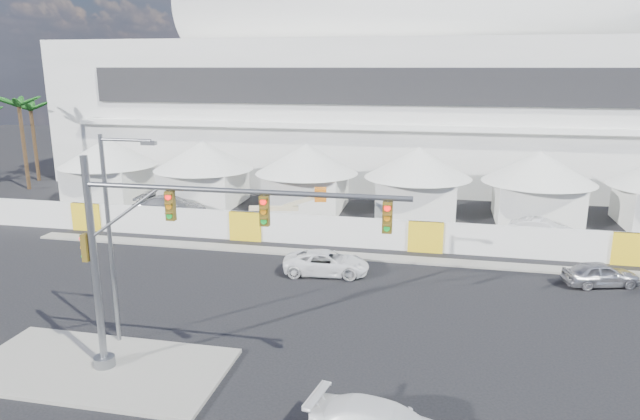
% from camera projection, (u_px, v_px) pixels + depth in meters
% --- Properties ---
extents(ground, '(160.00, 160.00, 0.00)m').
position_uv_depth(ground, '(269.00, 349.00, 23.87)').
color(ground, black).
rests_on(ground, ground).
extents(median_island, '(10.00, 5.00, 0.15)m').
position_uv_depth(median_island, '(99.00, 368.00, 22.22)').
color(median_island, gray).
rests_on(median_island, ground).
extents(stadium, '(80.00, 24.80, 21.98)m').
position_uv_depth(stadium, '(464.00, 87.00, 59.18)').
color(stadium, silver).
rests_on(stadium, ground).
extents(tent_row, '(53.40, 8.40, 5.40)m').
position_uv_depth(tent_row, '(361.00, 173.00, 45.77)').
color(tent_row, white).
rests_on(tent_row, ground).
extents(hoarding_fence, '(70.00, 0.25, 2.00)m').
position_uv_depth(hoarding_fence, '(426.00, 237.00, 36.18)').
color(hoarding_fence, white).
rests_on(hoarding_fence, ground).
extents(palm_cluster, '(10.60, 10.60, 8.55)m').
position_uv_depth(palm_cluster, '(32.00, 114.00, 56.90)').
color(palm_cluster, '#47331E').
rests_on(palm_cluster, ground).
extents(sedan_silver, '(2.60, 4.21, 1.34)m').
position_uv_depth(sedan_silver, '(601.00, 274.00, 30.61)').
color(sedan_silver, '#ABABB0').
rests_on(sedan_silver, ground).
extents(pickup_curb, '(2.67, 5.02, 1.34)m').
position_uv_depth(pickup_curb, '(326.00, 263.00, 32.34)').
color(pickup_curb, white).
rests_on(pickup_curb, ground).
extents(lot_car_a, '(2.48, 4.50, 1.40)m').
position_uv_depth(lot_car_a, '(542.00, 229.00, 38.89)').
color(lot_car_a, silver).
rests_on(lot_car_a, ground).
extents(lot_car_c, '(2.57, 5.64, 1.60)m').
position_uv_depth(lot_car_c, '(171.00, 206.00, 44.88)').
color(lot_car_c, '#AAABAF').
rests_on(lot_car_c, ground).
extents(traffic_mast, '(12.03, 0.80, 8.28)m').
position_uv_depth(traffic_mast, '(153.00, 257.00, 20.61)').
color(traffic_mast, gray).
rests_on(traffic_mast, median_island).
extents(streetlight_median, '(2.43, 0.24, 8.78)m').
position_uv_depth(streetlight_median, '(114.00, 227.00, 23.09)').
color(streetlight_median, slate).
rests_on(streetlight_median, median_island).
extents(boom_lift, '(6.62, 2.06, 3.29)m').
position_uv_depth(boom_lift, '(267.00, 222.00, 40.13)').
color(boom_lift, orange).
rests_on(boom_lift, ground).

